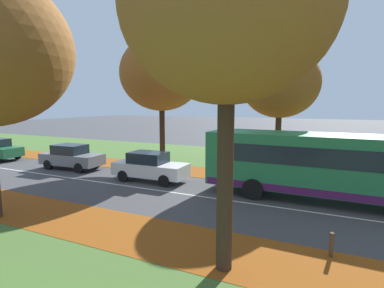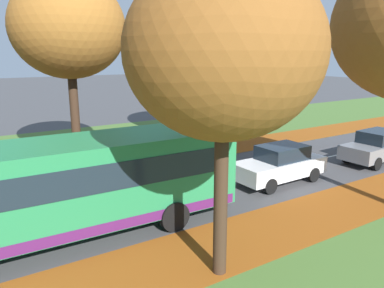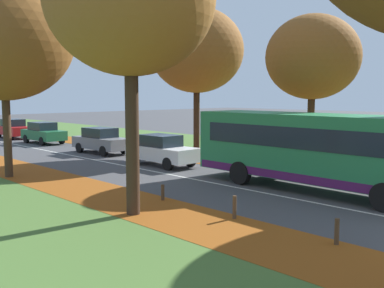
{
  "view_description": "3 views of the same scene",
  "coord_description": "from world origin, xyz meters",
  "px_view_note": "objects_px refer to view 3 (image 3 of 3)",
  "views": [
    {
      "loc": [
        -12.46,
        6.6,
        4.31
      ],
      "look_at": [
        0.64,
        12.71,
        2.36
      ],
      "focal_mm": 28.0,
      "sensor_mm": 36.0,
      "label": 1
    },
    {
      "loc": [
        12.49,
        4.28,
        5.48
      ],
      "look_at": [
        0.61,
        11.78,
        2.04
      ],
      "focal_mm": 35.0,
      "sensor_mm": 36.0,
      "label": 2
    },
    {
      "loc": [
        -13.66,
        -2.19,
        3.75
      ],
      "look_at": [
        -0.62,
        11.26,
        1.66
      ],
      "focal_mm": 42.0,
      "sensor_mm": 36.0,
      "label": 3
    }
  ],
  "objects_px": {
    "bollard_fifth": "(163,193)",
    "bus": "(318,147)",
    "tree_left_mid": "(3,37)",
    "tree_right_mid": "(197,51)",
    "car_grey_following": "(101,141)",
    "bollard_third": "(337,232)",
    "car_red_fourth_in_line": "(13,129)",
    "bollard_fourth": "(235,207)",
    "car_white_lead": "(162,150)",
    "tree_right_near": "(313,57)",
    "car_green_third_in_line": "(43,133)"
  },
  "relations": [
    {
      "from": "bollard_fourth",
      "to": "car_grey_following",
      "type": "relative_size",
      "value": 0.17
    },
    {
      "from": "tree_left_mid",
      "to": "bollard_fourth",
      "type": "height_order",
      "value": "tree_left_mid"
    },
    {
      "from": "tree_right_mid",
      "to": "car_red_fourth_in_line",
      "type": "relative_size",
      "value": 2.11
    },
    {
      "from": "bus",
      "to": "car_red_fourth_in_line",
      "type": "relative_size",
      "value": 2.46
    },
    {
      "from": "bollard_fourth",
      "to": "car_grey_following",
      "type": "distance_m",
      "value": 16.66
    },
    {
      "from": "bus",
      "to": "tree_right_near",
      "type": "bearing_deg",
      "value": 34.54
    },
    {
      "from": "tree_left_mid",
      "to": "car_red_fourth_in_line",
      "type": "xyz_separation_m",
      "value": [
        7.59,
        17.77,
        -5.43
      ]
    },
    {
      "from": "bollard_third",
      "to": "car_grey_following",
      "type": "height_order",
      "value": "car_grey_following"
    },
    {
      "from": "bollard_fifth",
      "to": "bollard_fourth",
      "type": "bearing_deg",
      "value": -89.65
    },
    {
      "from": "bus",
      "to": "car_red_fourth_in_line",
      "type": "bearing_deg",
      "value": 89.62
    },
    {
      "from": "tree_right_near",
      "to": "bus",
      "type": "distance_m",
      "value": 6.06
    },
    {
      "from": "tree_right_mid",
      "to": "car_green_third_in_line",
      "type": "distance_m",
      "value": 14.36
    },
    {
      "from": "tree_right_mid",
      "to": "bus",
      "type": "bearing_deg",
      "value": -110.46
    },
    {
      "from": "car_grey_following",
      "to": "car_red_fourth_in_line",
      "type": "xyz_separation_m",
      "value": [
        0.05,
        13.64,
        0.0
      ]
    },
    {
      "from": "tree_right_mid",
      "to": "car_white_lead",
      "type": "distance_m",
      "value": 7.2
    },
    {
      "from": "tree_left_mid",
      "to": "tree_right_mid",
      "type": "distance_m",
      "value": 11.4
    },
    {
      "from": "tree_right_near",
      "to": "car_green_third_in_line",
      "type": "bearing_deg",
      "value": 100.38
    },
    {
      "from": "car_green_third_in_line",
      "to": "bus",
      "type": "bearing_deg",
      "value": -90.27
    },
    {
      "from": "tree_right_near",
      "to": "car_green_third_in_line",
      "type": "relative_size",
      "value": 1.78
    },
    {
      "from": "bollard_fifth",
      "to": "tree_right_near",
      "type": "bearing_deg",
      "value": -1.79
    },
    {
      "from": "tree_left_mid",
      "to": "bus",
      "type": "distance_m",
      "value": 14.23
    },
    {
      "from": "tree_left_mid",
      "to": "car_white_lead",
      "type": "relative_size",
      "value": 2.14
    },
    {
      "from": "car_grey_following",
      "to": "car_green_third_in_line",
      "type": "xyz_separation_m",
      "value": [
        -0.04,
        7.93,
        0.0
      ]
    },
    {
      "from": "bollard_third",
      "to": "bus",
      "type": "bearing_deg",
      "value": 34.77
    },
    {
      "from": "bollard_fourth",
      "to": "car_green_third_in_line",
      "type": "height_order",
      "value": "car_green_third_in_line"
    },
    {
      "from": "car_red_fourth_in_line",
      "to": "car_green_third_in_line",
      "type": "bearing_deg",
      "value": -90.82
    },
    {
      "from": "tree_right_near",
      "to": "car_green_third_in_line",
      "type": "xyz_separation_m",
      "value": [
        -3.78,
        20.65,
        -4.68
      ]
    },
    {
      "from": "bollard_fifth",
      "to": "bus",
      "type": "xyz_separation_m",
      "value": [
        5.32,
        -2.97,
        1.42
      ]
    },
    {
      "from": "bollard_fourth",
      "to": "bollard_fifth",
      "type": "bearing_deg",
      "value": 90.35
    },
    {
      "from": "car_white_lead",
      "to": "tree_right_near",
      "type": "bearing_deg",
      "value": -56.38
    },
    {
      "from": "tree_right_near",
      "to": "bollard_fifth",
      "type": "bearing_deg",
      "value": 178.21
    },
    {
      "from": "tree_right_near",
      "to": "car_red_fourth_in_line",
      "type": "distance_m",
      "value": 27.03
    },
    {
      "from": "bollard_fifth",
      "to": "car_grey_following",
      "type": "bearing_deg",
      "value": 66.28
    },
    {
      "from": "car_red_fourth_in_line",
      "to": "tree_right_mid",
      "type": "bearing_deg",
      "value": -78.36
    },
    {
      "from": "tree_right_mid",
      "to": "bollard_fifth",
      "type": "distance_m",
      "value": 13.51
    },
    {
      "from": "bollard_third",
      "to": "car_green_third_in_line",
      "type": "relative_size",
      "value": 0.16
    },
    {
      "from": "car_green_third_in_line",
      "to": "car_red_fourth_in_line",
      "type": "relative_size",
      "value": 0.99
    },
    {
      "from": "bus",
      "to": "car_grey_following",
      "type": "height_order",
      "value": "bus"
    },
    {
      "from": "tree_left_mid",
      "to": "car_red_fourth_in_line",
      "type": "bearing_deg",
      "value": 66.86
    },
    {
      "from": "bollard_fifth",
      "to": "bus",
      "type": "height_order",
      "value": "bus"
    },
    {
      "from": "tree_left_mid",
      "to": "car_grey_following",
      "type": "xyz_separation_m",
      "value": [
        7.55,
        4.13,
        -5.43
      ]
    },
    {
      "from": "bollard_third",
      "to": "bollard_fifth",
      "type": "xyz_separation_m",
      "value": [
        -0.06,
        6.62,
        -0.06
      ]
    },
    {
      "from": "tree_right_near",
      "to": "car_green_third_in_line",
      "type": "distance_m",
      "value": 21.51
    },
    {
      "from": "bollard_fifth",
      "to": "car_white_lead",
      "type": "xyz_separation_m",
      "value": [
        5.04,
        5.99,
        0.53
      ]
    },
    {
      "from": "car_grey_following",
      "to": "bollard_third",
      "type": "bearing_deg",
      "value": -105.84
    },
    {
      "from": "car_white_lead",
      "to": "bollard_third",
      "type": "bearing_deg",
      "value": -111.56
    },
    {
      "from": "bollard_fifth",
      "to": "bus",
      "type": "distance_m",
      "value": 6.25
    },
    {
      "from": "tree_left_mid",
      "to": "bollard_third",
      "type": "bearing_deg",
      "value": -81.83
    },
    {
      "from": "bollard_third",
      "to": "car_green_third_in_line",
      "type": "xyz_separation_m",
      "value": [
        5.37,
        26.99,
        0.47
      ]
    },
    {
      "from": "bollard_fifth",
      "to": "car_red_fourth_in_line",
      "type": "distance_m",
      "value": 26.65
    }
  ]
}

